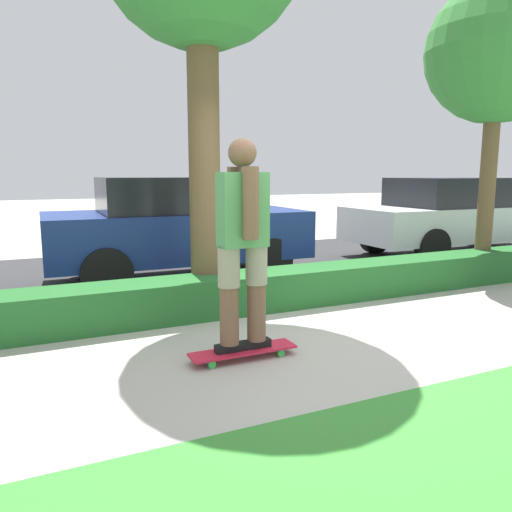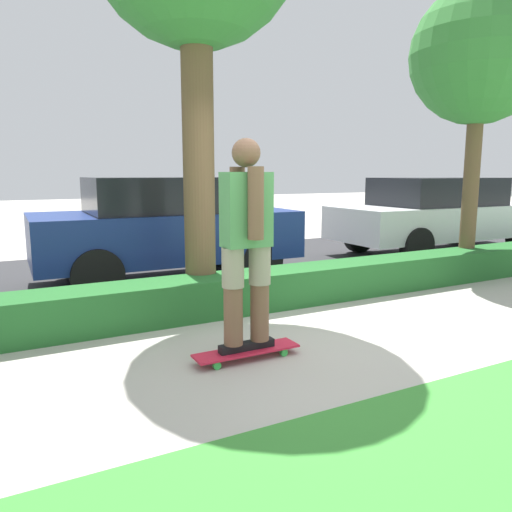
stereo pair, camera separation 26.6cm
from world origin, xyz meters
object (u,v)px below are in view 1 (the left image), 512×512
skater_person (243,240)px  tree_far (497,54)px  skateboard (243,351)px  parked_car_rear (458,215)px  parked_car_middle (176,227)px

skater_person → tree_far: (4.82, 1.64, 2.30)m
skateboard → tree_far: size_ratio=0.22×
tree_far → parked_car_rear: tree_far is taller
tree_far → parked_car_middle: size_ratio=1.14×
skater_person → parked_car_rear: bearing=29.3°
parked_car_rear → parked_car_middle: bearing=-179.1°
tree_far → skater_person: bearing=-161.2°
parked_car_middle → tree_far: bearing=-21.8°
skater_person → parked_car_middle: bearing=83.2°
parked_car_middle → parked_car_rear: size_ratio=0.82×
tree_far → parked_car_middle: tree_far is taller
skater_person → tree_far: size_ratio=0.41×
skateboard → parked_car_middle: (0.42, 3.53, 0.75)m
parked_car_rear → tree_far: bearing=-126.6°
tree_far → parked_car_rear: bearing=52.3°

